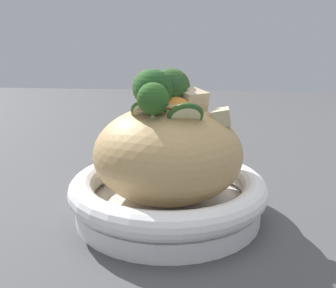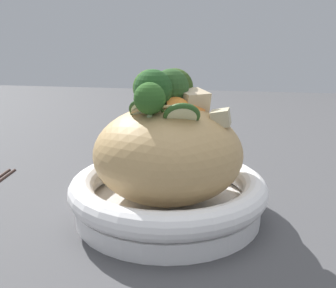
% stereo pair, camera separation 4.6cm
% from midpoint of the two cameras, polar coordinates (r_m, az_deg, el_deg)
% --- Properties ---
extents(ground_plane, '(3.00, 3.00, 0.00)m').
position_cam_midpoint_polar(ground_plane, '(0.50, -2.72, -11.01)').
color(ground_plane, '#464648').
extents(serving_bowl, '(0.26, 0.26, 0.06)m').
position_cam_midpoint_polar(serving_bowl, '(0.49, -2.76, -7.92)').
color(serving_bowl, white).
rests_on(serving_bowl, ground_plane).
extents(noodle_heap, '(0.19, 0.19, 0.13)m').
position_cam_midpoint_polar(noodle_heap, '(0.47, -2.86, -1.44)').
color(noodle_heap, tan).
rests_on(noodle_heap, serving_bowl).
extents(broccoli_florets, '(0.09, 0.13, 0.06)m').
position_cam_midpoint_polar(broccoli_florets, '(0.46, -4.10, 8.47)').
color(broccoli_florets, '#99AF77').
rests_on(broccoli_florets, serving_bowl).
extents(carrot_coins, '(0.05, 0.10, 0.03)m').
position_cam_midpoint_polar(carrot_coins, '(0.46, -0.14, 5.78)').
color(carrot_coins, orange).
rests_on(carrot_coins, serving_bowl).
extents(zucchini_slices, '(0.09, 0.05, 0.04)m').
position_cam_midpoint_polar(zucchini_slices, '(0.42, -3.01, 4.76)').
color(zucchini_slices, beige).
rests_on(zucchini_slices, serving_bowl).
extents(chicken_chunks, '(0.13, 0.11, 0.05)m').
position_cam_midpoint_polar(chicken_chunks, '(0.49, -1.02, 5.96)').
color(chicken_chunks, '#C7BB92').
rests_on(chicken_chunks, serving_bowl).
extents(soy_sauce_bottle, '(0.05, 0.05, 0.12)m').
position_cam_midpoint_polar(soy_sauce_bottle, '(0.72, 0.36, 1.64)').
color(soy_sauce_bottle, black).
rests_on(soy_sauce_bottle, ground_plane).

